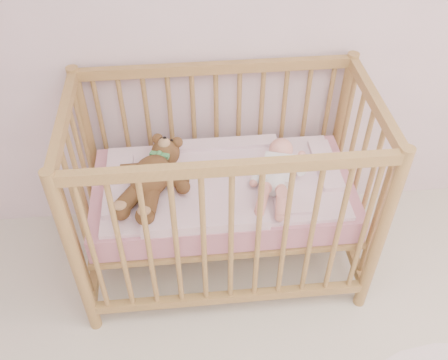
{
  "coord_description": "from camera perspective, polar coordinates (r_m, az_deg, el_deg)",
  "views": [
    {
      "loc": [
        -0.53,
        -0.09,
        2.16
      ],
      "look_at": [
        -0.37,
        1.55,
        0.62
      ],
      "focal_mm": 40.0,
      "sensor_mm": 36.0,
      "label": 1
    }
  ],
  "objects": [
    {
      "name": "baby",
      "position": [
        2.3,
        6.11,
        1.19
      ],
      "size": [
        0.39,
        0.57,
        0.12
      ],
      "primitive_type": null,
      "rotation": [
        0.0,
        0.0,
        -0.3
      ],
      "color": "white",
      "rests_on": "blanket"
    },
    {
      "name": "mattress",
      "position": [
        2.38,
        -0.12,
        -1.55
      ],
      "size": [
        1.22,
        0.62,
        0.13
      ],
      "primitive_type": "cube",
      "color": "pink",
      "rests_on": "crib"
    },
    {
      "name": "teddy_bear",
      "position": [
        2.26,
        -8.36,
        0.43
      ],
      "size": [
        0.55,
        0.64,
        0.15
      ],
      "primitive_type": null,
      "rotation": [
        0.0,
        0.0,
        -0.37
      ],
      "color": "brown",
      "rests_on": "blanket"
    },
    {
      "name": "blanket",
      "position": [
        2.33,
        -0.12,
        -0.24
      ],
      "size": [
        1.1,
        0.58,
        0.06
      ],
      "primitive_type": null,
      "color": "#F1A6BF",
      "rests_on": "mattress"
    },
    {
      "name": "crib",
      "position": [
        2.37,
        -0.12,
        -1.3
      ],
      "size": [
        1.36,
        0.76,
        1.0
      ],
      "primitive_type": null,
      "color": "tan",
      "rests_on": "floor"
    }
  ]
}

